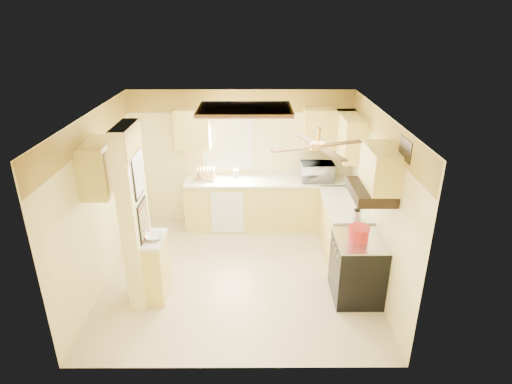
{
  "coord_description": "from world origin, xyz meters",
  "views": [
    {
      "loc": [
        0.24,
        -5.61,
        3.78
      ],
      "look_at": [
        0.26,
        0.35,
        1.23
      ],
      "focal_mm": 30.0,
      "sensor_mm": 36.0,
      "label": 1
    }
  ],
  "objects_px": {
    "stove": "(357,268)",
    "bowl": "(154,237)",
    "kettle": "(357,215)",
    "dutch_oven": "(359,233)",
    "microwave": "(317,172)"
  },
  "relations": [
    {
      "from": "stove",
      "to": "bowl",
      "type": "xyz_separation_m",
      "value": [
        -2.78,
        -0.02,
        0.51
      ]
    },
    {
      "from": "dutch_oven",
      "to": "kettle",
      "type": "bearing_deg",
      "value": 80.08
    },
    {
      "from": "stove",
      "to": "dutch_oven",
      "type": "relative_size",
      "value": 3.09
    },
    {
      "from": "stove",
      "to": "microwave",
      "type": "distance_m",
      "value": 2.24
    },
    {
      "from": "stove",
      "to": "kettle",
      "type": "bearing_deg",
      "value": 83.82
    },
    {
      "from": "stove",
      "to": "dutch_oven",
      "type": "bearing_deg",
      "value": -154.55
    },
    {
      "from": "dutch_oven",
      "to": "kettle",
      "type": "relative_size",
      "value": 1.51
    },
    {
      "from": "stove",
      "to": "bowl",
      "type": "bearing_deg",
      "value": -179.61
    },
    {
      "from": "microwave",
      "to": "bowl",
      "type": "height_order",
      "value": "microwave"
    },
    {
      "from": "microwave",
      "to": "dutch_oven",
      "type": "distance_m",
      "value": 2.16
    },
    {
      "from": "kettle",
      "to": "bowl",
      "type": "bearing_deg",
      "value": -169.63
    },
    {
      "from": "stove",
      "to": "bowl",
      "type": "distance_m",
      "value": 2.83
    },
    {
      "from": "bowl",
      "to": "dutch_oven",
      "type": "xyz_separation_m",
      "value": [
        2.75,
        0.0,
        0.04
      ]
    },
    {
      "from": "stove",
      "to": "microwave",
      "type": "height_order",
      "value": "microwave"
    },
    {
      "from": "stove",
      "to": "bowl",
      "type": "height_order",
      "value": "bowl"
    }
  ]
}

